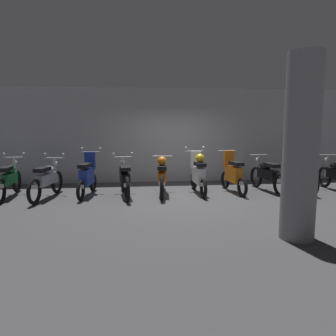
% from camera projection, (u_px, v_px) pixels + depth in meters
% --- Properties ---
extents(ground_plane, '(80.00, 80.00, 0.00)m').
position_uv_depth(ground_plane, '(182.00, 196.00, 8.67)').
color(ground_plane, '#424244').
extents(back_wall, '(17.18, 0.30, 3.11)m').
position_uv_depth(back_wall, '(172.00, 135.00, 10.84)').
color(back_wall, '#ADADB2').
rests_on(back_wall, ground).
extents(motorbike_slot_0, '(0.59, 1.95, 1.15)m').
position_uv_depth(motorbike_slot_0, '(9.00, 179.00, 8.52)').
color(motorbike_slot_0, black).
rests_on(motorbike_slot_0, ground).
extents(motorbike_slot_1, '(0.62, 1.93, 1.15)m').
position_uv_depth(motorbike_slot_1, '(47.00, 180.00, 8.41)').
color(motorbike_slot_1, black).
rests_on(motorbike_slot_1, ground).
extents(motorbike_slot_2, '(0.58, 1.68, 1.29)m').
position_uv_depth(motorbike_slot_2, '(87.00, 177.00, 8.70)').
color(motorbike_slot_2, black).
rests_on(motorbike_slot_2, ground).
extents(motorbike_slot_3, '(0.59, 1.95, 1.15)m').
position_uv_depth(motorbike_slot_3, '(125.00, 178.00, 8.62)').
color(motorbike_slot_3, black).
rests_on(motorbike_slot_3, ground).
extents(motorbike_slot_4, '(0.56, 1.95, 1.08)m').
position_uv_depth(motorbike_slot_4, '(162.00, 176.00, 8.82)').
color(motorbike_slot_4, black).
rests_on(motorbike_slot_4, ground).
extents(motorbike_slot_5, '(0.59, 1.68, 1.29)m').
position_uv_depth(motorbike_slot_5, '(198.00, 173.00, 8.97)').
color(motorbike_slot_5, black).
rests_on(motorbike_slot_5, ground).
extents(motorbike_slot_6, '(0.56, 1.68, 1.18)m').
position_uv_depth(motorbike_slot_6, '(233.00, 174.00, 9.13)').
color(motorbike_slot_6, black).
rests_on(motorbike_slot_6, ground).
extents(motorbike_slot_7, '(0.56, 1.94, 1.03)m').
position_uv_depth(motorbike_slot_7, '(267.00, 175.00, 9.25)').
color(motorbike_slot_7, black).
rests_on(motorbike_slot_7, ground).
extents(motorbike_slot_8, '(0.59, 1.95, 1.15)m').
position_uv_depth(motorbike_slot_8, '(301.00, 174.00, 9.35)').
color(motorbike_slot_8, black).
rests_on(motorbike_slot_8, ground).
extents(support_pillar, '(0.58, 0.58, 3.11)m').
position_uv_depth(support_pillar, '(301.00, 148.00, 5.32)').
color(support_pillar, gray).
rests_on(support_pillar, ground).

